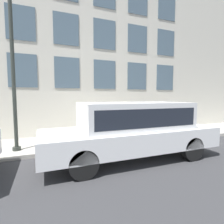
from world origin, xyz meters
TOP-DOWN VIEW (x-y plane):
  - ground_plane at (0.00, 0.00)m, footprint 80.00×80.00m
  - sidewalk at (1.25, 0.00)m, footprint 2.49×60.00m
  - building_facade at (2.64, -0.00)m, footprint 0.33×40.00m
  - fire_hydrant at (0.59, -0.22)m, footprint 0.28×0.41m
  - person at (0.73, -0.96)m, footprint 0.38×0.25m
  - parked_truck_white_near at (-1.12, -0.58)m, footprint 1.86×5.37m
  - street_lamp at (0.64, 2.86)m, footprint 0.36×0.36m

SIDE VIEW (x-z plane):
  - ground_plane at x=0.00m, z-range 0.00..0.00m
  - sidewalk at x=1.25m, z-range 0.00..0.14m
  - fire_hydrant at x=0.59m, z-range 0.15..1.00m
  - parked_truck_white_near at x=-1.12m, z-range 0.13..1.88m
  - person at x=0.73m, z-range 0.29..1.85m
  - street_lamp at x=0.64m, z-range 0.80..6.25m
  - building_facade at x=2.64m, z-range 0.01..8.62m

